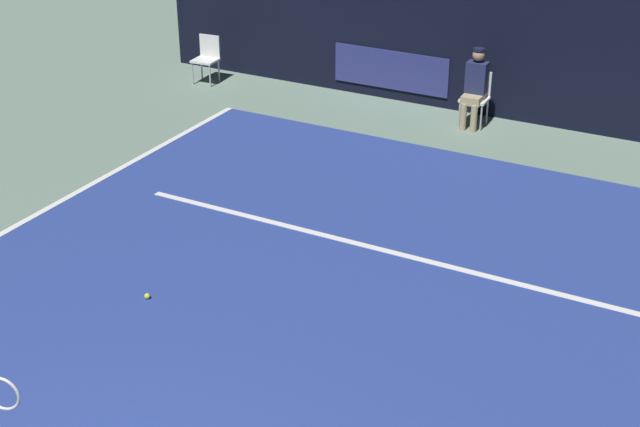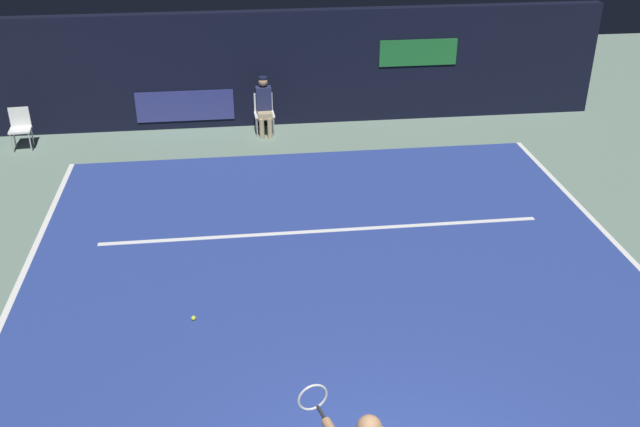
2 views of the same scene
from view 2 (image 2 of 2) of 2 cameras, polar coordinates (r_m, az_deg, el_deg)
name	(u,v)px [view 2 (image 2 of 2)]	position (r m, az deg, el deg)	size (l,w,h in m)	color
ground_plane	(339,292)	(10.81, 1.48, -6.19)	(28.69, 28.69, 0.00)	slate
court_surface	(339,292)	(10.81, 1.48, -6.16)	(9.63, 10.57, 0.01)	navy
line_sideline_right	(5,314)	(11.24, -23.53, -7.27)	(0.10, 10.57, 0.01)	white
line_service	(323,231)	(12.37, 0.24, -1.38)	(7.51, 0.10, 0.01)	white
back_wall	(293,68)	(16.85, -2.12, 11.38)	(14.28, 0.33, 2.60)	black
line_judge_on_chair	(264,105)	(16.30, -4.42, 8.49)	(0.45, 0.54, 1.32)	white
courtside_chair_near	(20,126)	(16.83, -22.53, 6.38)	(0.47, 0.45, 0.88)	white
tennis_ball	(194,318)	(10.34, -9.92, -8.11)	(0.07, 0.07, 0.07)	#CCE033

